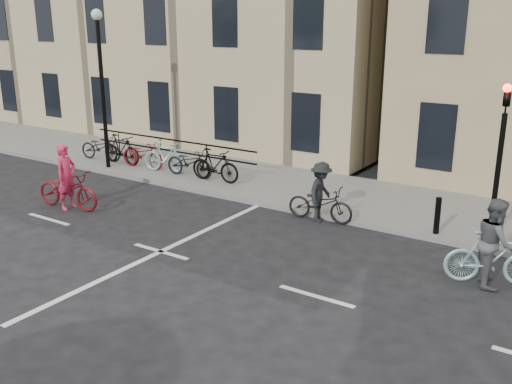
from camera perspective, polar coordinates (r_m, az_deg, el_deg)
The scene contains 10 objects.
ground at distance 13.28m, azimuth -9.49°, elevation -5.91°, with size 120.00×120.00×0.00m, color black.
sidewalk at distance 20.05m, azimuth -6.31°, elevation 2.26°, with size 46.00×4.00×0.15m, color slate.
building_west at distance 28.00m, azimuth -5.37°, elevation 16.89°, with size 20.00×10.00×10.00m, color tan.
traffic_light at distance 13.66m, azimuth 23.30°, elevation 4.36°, with size 0.18×0.30×3.90m.
lamp_post at distance 20.08m, azimuth -15.25°, elevation 11.70°, with size 0.36×0.36×5.28m.
bollard_east at distance 14.29m, azimuth 17.68°, elevation -2.27°, with size 0.14×0.14×0.90m, color black.
parked_bikes at distance 19.81m, azimuth -10.18°, elevation 3.62°, with size 7.25×1.23×1.05m.
cyclist_pink at distance 16.72m, azimuth -18.34°, elevation 0.53°, with size 2.13×1.00×1.83m.
cyclist_grey at distance 12.23m, azimuth 22.67°, elevation -5.41°, with size 1.91×1.18×1.79m.
cyclist_dark at distance 14.97m, azimuth 6.47°, elevation -0.60°, with size 1.83×1.07×1.59m.
Camera 1 is at (8.48, -8.87, 5.08)m, focal length 40.00 mm.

